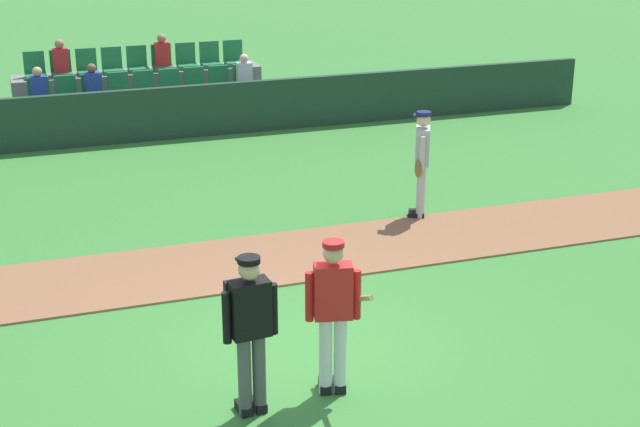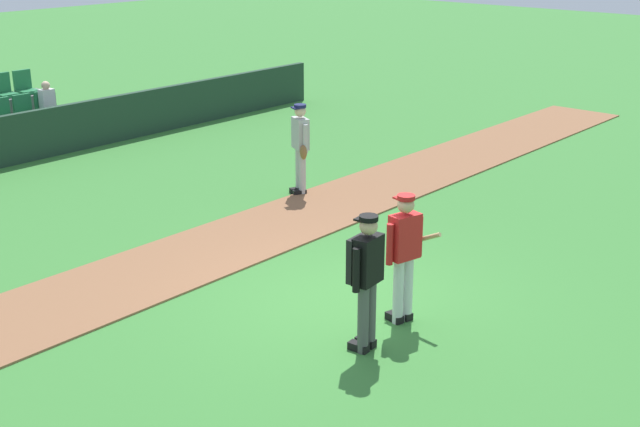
% 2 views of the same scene
% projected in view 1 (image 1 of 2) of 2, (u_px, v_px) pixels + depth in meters
% --- Properties ---
extents(ground_plane, '(80.00, 80.00, 0.00)m').
position_uv_depth(ground_plane, '(304.00, 352.00, 11.27)').
color(ground_plane, '#387A33').
extents(infield_dirt_path, '(28.00, 1.94, 0.03)m').
position_uv_depth(infield_dirt_path, '(242.00, 263.00, 13.79)').
color(infield_dirt_path, brown).
rests_on(infield_dirt_path, ground).
extents(dugout_fence, '(20.00, 0.16, 1.10)m').
position_uv_depth(dugout_fence, '(154.00, 114.00, 19.88)').
color(dugout_fence, '#1E3828').
rests_on(dugout_fence, ground).
extents(stadium_bleachers, '(5.55, 2.10, 1.90)m').
position_uv_depth(stadium_bleachers, '(142.00, 101.00, 21.18)').
color(stadium_bleachers, slate).
rests_on(stadium_bleachers, ground).
extents(batter_red_jersey, '(0.61, 0.80, 1.76)m').
position_uv_depth(batter_red_jersey, '(334.00, 311.00, 10.10)').
color(batter_red_jersey, silver).
rests_on(batter_red_jersey, ground).
extents(umpire_home_plate, '(0.59, 0.33, 1.76)m').
position_uv_depth(umpire_home_plate, '(250.00, 326.00, 9.70)').
color(umpire_home_plate, '#4C4C4C').
rests_on(umpire_home_plate, ground).
extents(runner_grey_jersey, '(0.44, 0.61, 1.76)m').
position_uv_depth(runner_grey_jersey, '(422.00, 161.00, 15.30)').
color(runner_grey_jersey, '#B2B2B2').
rests_on(runner_grey_jersey, ground).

